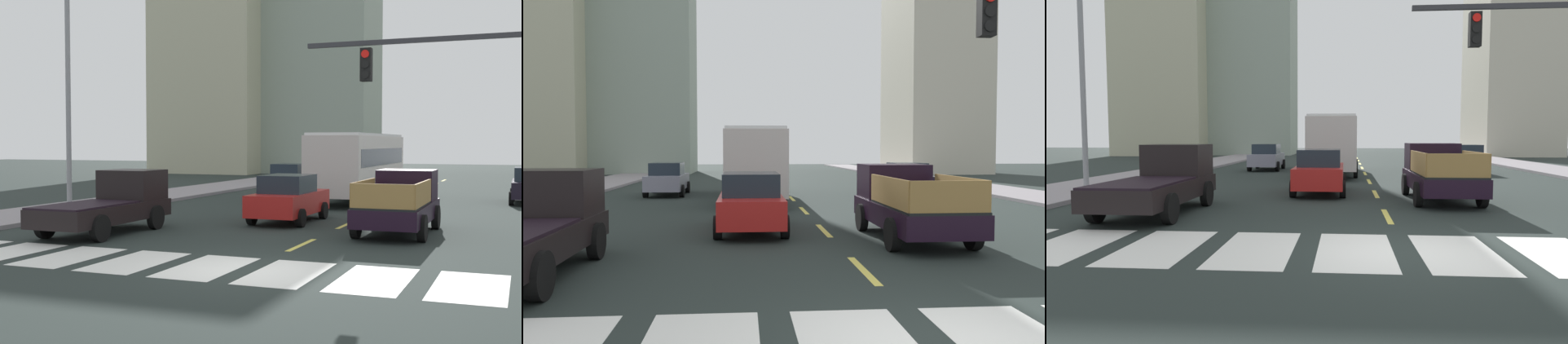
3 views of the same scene
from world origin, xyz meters
TOP-DOWN VIEW (x-y plane):
  - ground_plane at (0.00, 0.00)m, footprint 160.00×160.00m
  - sidewalk_left at (-12.12, 18.00)m, footprint 3.90×110.00m
  - crosswalk_stripe_1 at (-6.77, 0.00)m, footprint 1.46×3.03m
  - crosswalk_stripe_2 at (-4.84, 0.00)m, footprint 1.46×3.03m
  - crosswalk_stripe_3 at (-2.90, 0.00)m, footprint 1.46×3.03m
  - crosswalk_stripe_4 at (-0.97, 0.00)m, footprint 1.46×3.03m
  - crosswalk_stripe_5 at (0.97, 0.00)m, footprint 1.46×3.03m
  - crosswalk_stripe_6 at (2.90, 0.00)m, footprint 1.46×3.03m
  - crosswalk_stripe_7 at (4.84, 0.00)m, footprint 1.46×3.03m
  - lane_dash_0 at (0.00, 4.00)m, footprint 0.16×2.40m
  - lane_dash_1 at (0.00, 9.00)m, footprint 0.16×2.40m
  - lane_dash_2 at (0.00, 14.00)m, footprint 0.16×2.40m
  - lane_dash_3 at (0.00, 19.00)m, footprint 0.16×2.40m
  - lane_dash_4 at (0.00, 24.00)m, footprint 0.16×2.40m
  - lane_dash_5 at (0.00, 29.00)m, footprint 0.16×2.40m
  - lane_dash_6 at (0.00, 34.00)m, footprint 0.16×2.40m
  - lane_dash_7 at (0.00, 39.00)m, footprint 0.16×2.40m
  - pickup_stakebed at (2.10, 7.79)m, footprint 2.18×5.20m
  - pickup_dark at (-6.55, 4.42)m, footprint 2.18×5.20m
  - city_bus at (-1.88, 18.91)m, footprint 2.72×10.80m
  - sedan_near_left at (-2.16, 9.07)m, footprint 2.02×4.40m
  - sedan_near_right at (-6.37, 21.47)m, footprint 2.02×4.40m
  - streetlight_left at (-11.09, 8.32)m, footprint 2.20×0.28m
  - block_mid_right at (-13.48, 48.56)m, footprint 11.86×8.21m

SIDE VIEW (x-z plane):
  - ground_plane at x=0.00m, z-range 0.00..0.00m
  - lane_dash_0 at x=0.00m, z-range 0.00..0.01m
  - lane_dash_1 at x=0.00m, z-range 0.00..0.01m
  - lane_dash_2 at x=0.00m, z-range 0.00..0.01m
  - lane_dash_3 at x=0.00m, z-range 0.00..0.01m
  - lane_dash_4 at x=0.00m, z-range 0.00..0.01m
  - lane_dash_5 at x=0.00m, z-range 0.00..0.01m
  - lane_dash_6 at x=0.00m, z-range 0.00..0.01m
  - lane_dash_7 at x=0.00m, z-range 0.00..0.01m
  - crosswalk_stripe_1 at x=-6.77m, z-range 0.00..0.01m
  - crosswalk_stripe_2 at x=-4.84m, z-range 0.00..0.01m
  - crosswalk_stripe_3 at x=-2.90m, z-range 0.00..0.01m
  - crosswalk_stripe_4 at x=-0.97m, z-range 0.00..0.01m
  - crosswalk_stripe_5 at x=0.97m, z-range 0.00..0.01m
  - crosswalk_stripe_6 at x=2.90m, z-range 0.00..0.01m
  - crosswalk_stripe_7 at x=4.84m, z-range 0.00..0.01m
  - sidewalk_left at x=-12.12m, z-range 0.00..0.15m
  - sedan_near_left at x=-2.16m, z-range 0.00..1.72m
  - sedan_near_right at x=-6.37m, z-range 0.00..1.72m
  - pickup_dark at x=-6.55m, z-range -0.06..1.90m
  - pickup_stakebed at x=2.10m, z-range -0.04..1.92m
  - city_bus at x=-1.88m, z-range 0.29..3.61m
  - streetlight_left at x=-11.09m, z-range 0.47..9.47m
  - block_mid_right at x=-13.48m, z-range 0.00..29.16m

